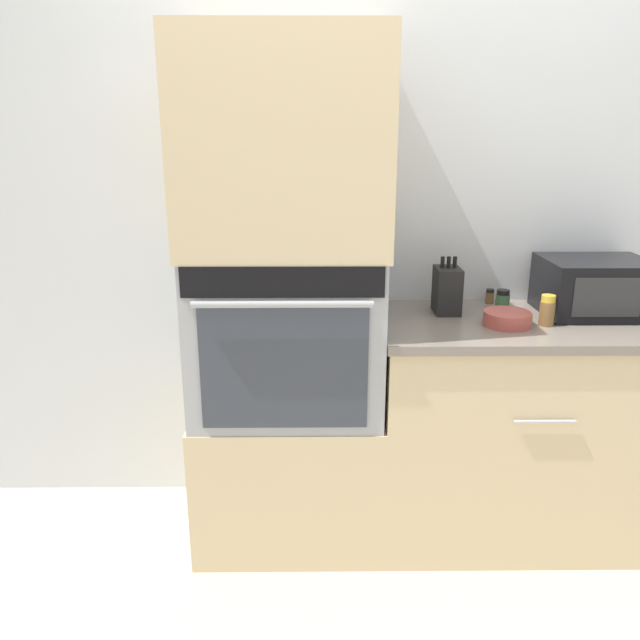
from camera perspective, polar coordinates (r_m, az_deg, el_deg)
ground_plane at (r=2.60m, az=5.77°, el=-21.90°), size 12.00×12.00×0.00m
wall_back at (r=2.68m, az=5.12°, el=8.76°), size 8.00×0.05×2.50m
oven_cabinet_base at (r=2.67m, az=-2.81°, el=-13.16°), size 0.73×0.60×0.57m
wall_oven at (r=2.43m, az=-3.01°, el=-0.85°), size 0.71×0.64×0.62m
oven_cabinet_upper at (r=2.32m, az=-3.28°, el=15.61°), size 0.73×0.60×0.75m
counter_unit at (r=2.72m, az=17.29°, el=-9.31°), size 1.13×0.63×0.92m
microwave at (r=2.72m, az=23.84°, el=2.80°), size 0.41×0.34×0.22m
knife_block at (r=2.55m, az=11.54°, el=2.71°), size 0.10×0.14×0.23m
bowl at (r=2.45m, az=16.75°, el=0.13°), size 0.18×0.18×0.05m
condiment_jar_near at (r=2.49m, az=20.06°, el=0.81°), size 0.06×0.06×0.12m
condiment_jar_mid at (r=2.65m, az=16.35°, el=1.72°), size 0.06×0.06×0.09m
condiment_jar_far at (r=2.76m, az=15.27°, el=2.10°), size 0.04×0.04×0.06m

